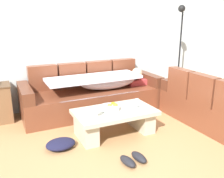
# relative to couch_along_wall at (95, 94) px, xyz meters

# --- Properties ---
(ground_plane) EXTENTS (14.00, 14.00, 0.00)m
(ground_plane) POSITION_rel_couch_along_wall_xyz_m (0.13, -1.63, -0.33)
(ground_plane) COLOR #AB7E50
(back_wall) EXTENTS (9.00, 0.10, 2.70)m
(back_wall) POSITION_rel_couch_along_wall_xyz_m (0.13, 0.52, 1.02)
(back_wall) COLOR silver
(back_wall) RESTS_ON ground_plane
(couch_along_wall) EXTENTS (2.56, 0.92, 0.88)m
(couch_along_wall) POSITION_rel_couch_along_wall_xyz_m (0.00, 0.00, 0.00)
(couch_along_wall) COLOR brown
(couch_along_wall) RESTS_ON ground_plane
(couch_near_window) EXTENTS (0.92, 1.90, 0.88)m
(couch_near_window) POSITION_rel_couch_along_wall_xyz_m (1.55, -1.48, 0.01)
(couch_near_window) COLOR brown
(couch_near_window) RESTS_ON ground_plane
(coffee_table) EXTENTS (1.20, 0.68, 0.38)m
(coffee_table) POSITION_rel_couch_along_wall_xyz_m (-0.10, -1.05, -0.09)
(coffee_table) COLOR #BBB7A1
(coffee_table) RESTS_ON ground_plane
(fruit_bowl) EXTENTS (0.28, 0.28, 0.10)m
(fruit_bowl) POSITION_rel_couch_along_wall_xyz_m (-0.14, -1.01, 0.09)
(fruit_bowl) COLOR silver
(fruit_bowl) RESTS_ON coffee_table
(wine_glass_near_left) EXTENTS (0.07, 0.07, 0.17)m
(wine_glass_near_left) POSITION_rel_couch_along_wall_xyz_m (-0.44, -1.18, 0.17)
(wine_glass_near_left) COLOR silver
(wine_glass_near_left) RESTS_ON coffee_table
(wine_glass_near_right) EXTENTS (0.07, 0.07, 0.17)m
(wine_glass_near_right) POSITION_rel_couch_along_wall_xyz_m (0.21, -1.17, 0.17)
(wine_glass_near_right) COLOR silver
(wine_glass_near_right) RESTS_ON coffee_table
(open_magazine) EXTENTS (0.30, 0.24, 0.01)m
(open_magazine) POSITION_rel_couch_along_wall_xyz_m (0.29, -1.08, 0.06)
(open_magazine) COLOR white
(open_magazine) RESTS_ON coffee_table
(floor_lamp) EXTENTS (0.33, 0.31, 1.95)m
(floor_lamp) POSITION_rel_couch_along_wall_xyz_m (1.89, -0.08, 0.79)
(floor_lamp) COLOR black
(floor_lamp) RESTS_ON ground_plane
(pair_of_shoes) EXTENTS (0.32, 0.30, 0.09)m
(pair_of_shoes) POSITION_rel_couch_along_wall_xyz_m (-0.24, -1.85, -0.28)
(pair_of_shoes) COLOR black
(pair_of_shoes) RESTS_ON ground_plane
(crumpled_garment) EXTENTS (0.42, 0.34, 0.12)m
(crumpled_garment) POSITION_rel_couch_along_wall_xyz_m (-0.95, -1.13, -0.27)
(crumpled_garment) COLOR #191933
(crumpled_garment) RESTS_ON ground_plane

